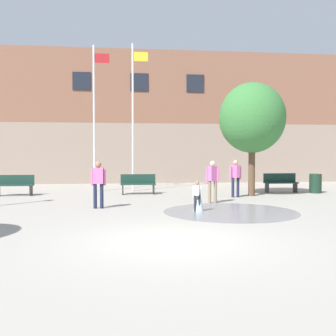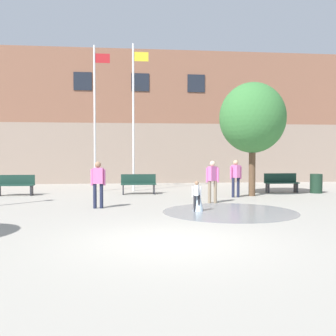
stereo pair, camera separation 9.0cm
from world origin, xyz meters
The scene contains 14 objects.
ground_plane centered at (0.00, 0.00, 0.00)m, with size 100.00×100.00×0.00m, color #9E998E.
library_building centered at (0.00, 19.27, 4.16)m, with size 36.00×6.05×8.32m.
splash_fountain centered at (1.97, 4.07, 0.19)m, with size 4.30×4.30×0.91m.
park_bench_left_of_flagpoles centered at (-5.77, 9.72, 0.48)m, with size 1.60×0.44×0.91m.
park_bench_under_left_flagpole centered at (-0.33, 9.74, 0.48)m, with size 1.60×0.44×0.91m.
park_bench_far_right centered at (6.47, 9.79, 0.48)m, with size 1.60×0.44×0.91m.
child_with_pink_shirt centered at (1.34, 4.10, 0.58)m, with size 0.31×0.24×0.99m.
teen_by_trashcan centered at (-1.85, 5.22, 0.93)m, with size 0.50×0.23×1.59m.
adult_in_red centered at (2.32, 6.20, 0.93)m, with size 0.50×0.36×1.59m.
adult_watching centered at (3.73, 8.00, 0.93)m, with size 0.50×0.39×1.59m.
flagpole_left centered at (-2.38, 11.31, 3.80)m, with size 0.80×0.10×7.13m.
flagpole_right centered at (-0.50, 11.31, 3.87)m, with size 0.80×0.10×7.26m.
trash_can centered at (8.00, 9.34, 0.45)m, with size 0.56×0.56×0.90m, color #193323.
street_tree_near_building centered at (4.59, 8.45, 3.41)m, with size 2.88×2.88×4.95m.
Camera 1 is at (-1.00, -8.22, 1.86)m, focal length 42.00 mm.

